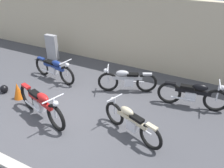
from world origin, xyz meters
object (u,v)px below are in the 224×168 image
at_px(motorcycle_silver, 127,80).
at_px(motorcycle_cream, 131,122).
at_px(stone_marker, 52,47).
at_px(motorcycle_blue, 54,69).
at_px(motorcycle_red, 41,104).
at_px(helmet, 4,89).
at_px(motorcycle_black, 193,94).
at_px(traffic_cone, 18,91).

relative_size(motorcycle_silver, motorcycle_cream, 0.99).
relative_size(stone_marker, motorcycle_cream, 0.59).
bearing_deg(stone_marker, motorcycle_silver, -14.33).
relative_size(motorcycle_blue, motorcycle_cream, 1.09).
bearing_deg(motorcycle_cream, motorcycle_red, 31.57).
height_order(motorcycle_blue, motorcycle_red, motorcycle_red).
height_order(motorcycle_blue, motorcycle_cream, motorcycle_blue).
bearing_deg(motorcycle_silver, motorcycle_red, 33.40).
distance_m(helmet, motorcycle_black, 6.09).
relative_size(stone_marker, traffic_cone, 1.97).
distance_m(stone_marker, traffic_cone, 3.23).
distance_m(motorcycle_silver, motorcycle_red, 2.86).
bearing_deg(motorcycle_red, motorcycle_silver, 75.17).
height_order(helmet, motorcycle_cream, motorcycle_cream).
height_order(traffic_cone, motorcycle_silver, motorcycle_silver).
distance_m(motorcycle_silver, motorcycle_cream, 2.17).
bearing_deg(motorcycle_silver, motorcycle_cream, 92.06).
distance_m(traffic_cone, motorcycle_silver, 3.52).
height_order(motorcycle_silver, motorcycle_red, motorcycle_red).
xyz_separation_m(stone_marker, motorcycle_cream, (5.00, -2.95, -0.13)).
height_order(motorcycle_red, motorcycle_cream, motorcycle_red).
bearing_deg(motorcycle_cream, motorcycle_blue, -2.01).
bearing_deg(traffic_cone, motorcycle_black, 22.36).
height_order(traffic_cone, motorcycle_red, motorcycle_red).
bearing_deg(motorcycle_silver, motorcycle_black, 156.81).
xyz_separation_m(motorcycle_blue, motorcycle_red, (1.18, -1.99, 0.04)).
bearing_deg(stone_marker, traffic_cone, -69.85).
distance_m(motorcycle_red, motorcycle_black, 4.41).
xyz_separation_m(traffic_cone, motorcycle_cream, (3.89, 0.07, 0.14)).
height_order(helmet, motorcycle_black, motorcycle_black).
bearing_deg(helmet, motorcycle_black, 19.54).
xyz_separation_m(helmet, motorcycle_black, (5.74, 2.04, 0.31)).
height_order(helmet, traffic_cone, traffic_cone).
bearing_deg(motorcycle_cream, traffic_cone, 20.81).
xyz_separation_m(stone_marker, motorcycle_blue, (1.33, -1.48, -0.11)).
height_order(motorcycle_blue, motorcycle_black, motorcycle_black).
bearing_deg(motorcycle_black, motorcycle_blue, 177.16).
xyz_separation_m(motorcycle_silver, motorcycle_cream, (0.99, -1.93, -0.01)).
distance_m(motorcycle_blue, motorcycle_cream, 3.95).
distance_m(motorcycle_blue, motorcycle_red, 2.31).
bearing_deg(motorcycle_silver, helmet, 3.38).
relative_size(helmet, motorcycle_silver, 0.15).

